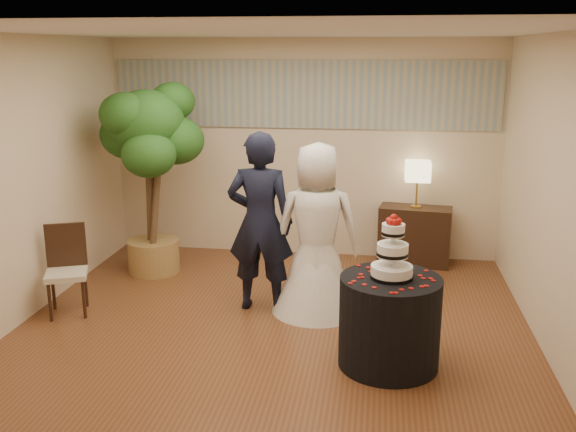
% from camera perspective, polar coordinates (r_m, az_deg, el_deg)
% --- Properties ---
extents(floor, '(5.00, 5.00, 0.00)m').
position_cam_1_polar(floor, '(6.34, -1.43, -10.10)').
color(floor, brown).
rests_on(floor, ground).
extents(ceiling, '(5.00, 5.00, 0.00)m').
position_cam_1_polar(ceiling, '(5.77, -1.62, 16.09)').
color(ceiling, white).
rests_on(ceiling, wall_back).
extents(wall_back, '(5.00, 0.06, 2.80)m').
position_cam_1_polar(wall_back, '(8.33, 1.39, 5.95)').
color(wall_back, beige).
rests_on(wall_back, ground).
extents(wall_front, '(5.00, 0.06, 2.80)m').
position_cam_1_polar(wall_front, '(3.55, -8.36, -6.10)').
color(wall_front, beige).
rests_on(wall_front, ground).
extents(wall_left, '(0.06, 5.00, 2.80)m').
position_cam_1_polar(wall_left, '(6.78, -22.87, 2.81)').
color(wall_left, beige).
rests_on(wall_left, ground).
extents(wall_right, '(0.06, 5.00, 2.80)m').
position_cam_1_polar(wall_right, '(6.01, 22.69, 1.46)').
color(wall_right, beige).
rests_on(wall_right, ground).
extents(mural_border, '(4.90, 0.02, 0.85)m').
position_cam_1_polar(mural_border, '(8.24, 1.41, 10.75)').
color(mural_border, '#9BA193').
rests_on(mural_border, wall_back).
extents(groom, '(0.69, 0.45, 1.87)m').
position_cam_1_polar(groom, '(6.56, -2.48, -0.56)').
color(groom, black).
rests_on(groom, floor).
extents(bride, '(1.00, 1.00, 1.77)m').
position_cam_1_polar(bride, '(6.51, 2.60, -1.15)').
color(bride, white).
rests_on(bride, floor).
extents(cake_table, '(1.03, 1.03, 0.79)m').
position_cam_1_polar(cake_table, '(5.60, 9.01, -9.28)').
color(cake_table, black).
rests_on(cake_table, floor).
extents(wedding_cake, '(0.36, 0.36, 0.55)m').
position_cam_1_polar(wedding_cake, '(5.37, 9.29, -2.68)').
color(wedding_cake, white).
rests_on(wedding_cake, cake_table).
extents(console, '(0.93, 0.51, 0.74)m').
position_cam_1_polar(console, '(8.27, 11.18, -1.71)').
color(console, black).
rests_on(console, floor).
extents(table_lamp, '(0.31, 0.31, 0.58)m').
position_cam_1_polar(table_lamp, '(8.12, 11.40, 2.76)').
color(table_lamp, beige).
rests_on(table_lamp, console).
extents(ficus_tree, '(1.39, 1.39, 2.33)m').
position_cam_1_polar(ficus_tree, '(7.80, -12.21, 3.28)').
color(ficus_tree, '#24551A').
rests_on(ficus_tree, floor).
extents(side_chair, '(0.56, 0.57, 0.92)m').
position_cam_1_polar(side_chair, '(6.93, -19.11, -4.68)').
color(side_chair, black).
rests_on(side_chair, floor).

